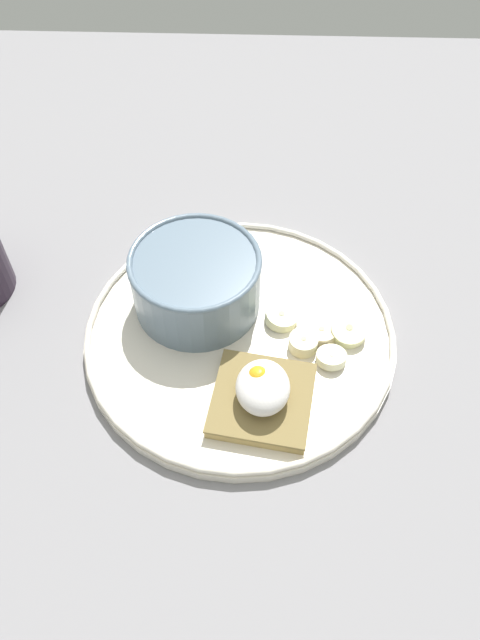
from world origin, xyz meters
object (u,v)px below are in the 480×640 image
object	(u,v)px
banana_slice_front	(321,328)
banana_slice_right	(303,343)
toast_slice	(262,400)
banana_slice_back	(349,335)
poached_egg	(262,386)
banana_slice_inner	(331,357)
banana_slice_left	(281,317)
oatmeal_bowl	(196,281)

from	to	relation	value
banana_slice_front	banana_slice_right	world-z (taller)	banana_slice_right
toast_slice	banana_slice_back	xyz separation A→B (cm)	(7.59, -8.34, -0.01)
poached_egg	banana_slice_front	xyz separation A→B (cm)	(8.43, -5.73, -2.37)
toast_slice	banana_slice_inner	xyz separation A→B (cm)	(4.96, -6.51, -0.17)
banana_slice_left	banana_slice_back	world-z (taller)	banana_slice_back
banana_slice_front	poached_egg	bearing A→B (deg)	145.80
poached_egg	banana_slice_left	size ratio (longest dim) A/B	1.60
banana_slice_back	banana_slice_right	world-z (taller)	same
oatmeal_bowl	poached_egg	bearing A→B (deg)	-150.29
toast_slice	banana_slice_inner	size ratio (longest dim) A/B	3.01
banana_slice_back	banana_slice_right	distance (cm)	4.61
poached_egg	banana_slice_back	xyz separation A→B (cm)	(7.53, -8.38, -2.16)
banana_slice_left	banana_slice_right	xyz separation A→B (cm)	(-3.17, -2.06, 0.09)
banana_slice_inner	banana_slice_left	bearing A→B (deg)	45.21
banana_slice_front	banana_slice_inner	xyz separation A→B (cm)	(-3.53, -0.81, 0.05)
oatmeal_bowl	banana_slice_right	xyz separation A→B (cm)	(-5.31, -10.59, -2.59)
oatmeal_bowl	banana_slice_right	size ratio (longest dim) A/B	3.29
banana_slice_left	banana_slice_right	world-z (taller)	banana_slice_right
banana_slice_right	toast_slice	bearing A→B (deg)	149.06
oatmeal_bowl	banana_slice_right	world-z (taller)	oatmeal_bowl
oatmeal_bowl	toast_slice	bearing A→B (deg)	-150.26
oatmeal_bowl	toast_slice	size ratio (longest dim) A/B	1.28
banana_slice_back	banana_slice_inner	xyz separation A→B (cm)	(-2.63, 1.83, -0.16)
banana_slice_right	banana_slice_inner	world-z (taller)	banana_slice_right
oatmeal_bowl	banana_slice_front	distance (cm)	13.14
oatmeal_bowl	toast_slice	xyz separation A→B (cm)	(-11.76, -6.72, -2.57)
oatmeal_bowl	banana_slice_back	distance (cm)	15.84
poached_egg	banana_slice_back	world-z (taller)	poached_egg
toast_slice	banana_slice_left	xyz separation A→B (cm)	(9.62, -1.81, -0.11)
toast_slice	banana_slice_left	bearing A→B (deg)	-10.64
toast_slice	banana_slice_left	distance (cm)	9.79
oatmeal_bowl	banana_slice_inner	world-z (taller)	oatmeal_bowl
toast_slice	poached_egg	bearing A→B (deg)	35.81
toast_slice	poached_egg	distance (cm)	2.15
toast_slice	banana_slice_front	bearing A→B (deg)	-33.86
banana_slice_left	banana_slice_right	bearing A→B (deg)	-146.94
banana_slice_inner	banana_slice_front	bearing A→B (deg)	12.98
banana_slice_right	banana_slice_front	bearing A→B (deg)	-41.94
banana_slice_left	banana_slice_inner	world-z (taller)	banana_slice_left
banana_slice_front	banana_slice_left	xyz separation A→B (cm)	(1.14, 3.89, 0.12)
oatmeal_bowl	banana_slice_back	bearing A→B (deg)	-105.49
poached_egg	banana_slice_right	world-z (taller)	poached_egg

